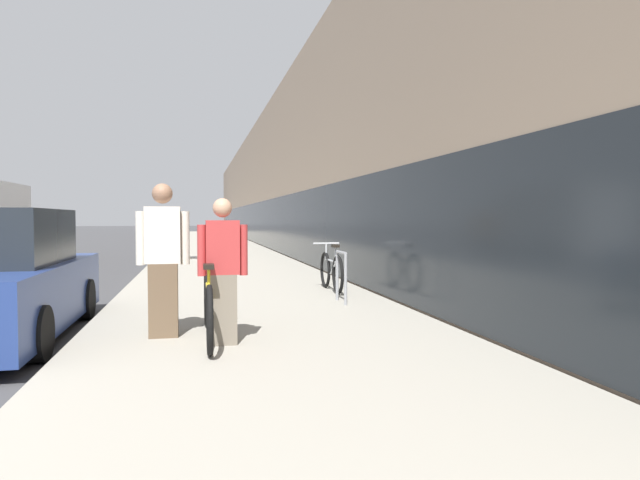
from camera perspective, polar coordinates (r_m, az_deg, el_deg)
sidewalk_slab at (r=25.53m, az=-10.27°, el=-1.07°), size 4.59×70.00×0.13m
storefront_facade at (r=34.52m, az=1.51°, el=5.29°), size 10.01×70.00×6.75m
tandem_bicycle at (r=6.63m, az=-11.14°, el=-6.47°), size 0.52×2.32×0.91m
person_rider at (r=6.31m, az=-9.70°, el=-3.08°), size 0.54×0.21×1.60m
person_bystander at (r=6.85m, az=-15.43°, el=-1.94°), size 0.60×0.24×1.78m
bike_rack_hoop at (r=9.29m, az=2.14°, el=-3.15°), size 0.05×0.60×0.84m
cruiser_bike_nearest at (r=10.81m, az=1.14°, el=-3.11°), size 0.52×1.74×0.90m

